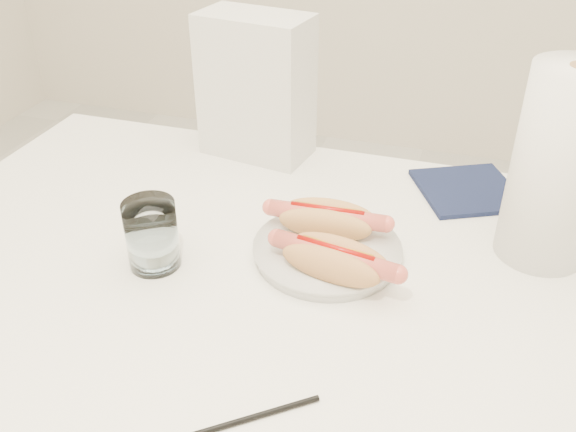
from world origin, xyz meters
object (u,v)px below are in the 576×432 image
(hotdog_right, at_px, (335,260))
(plate, at_px, (327,252))
(paper_towel_roll, at_px, (559,167))
(hotdog_left, at_px, (327,220))
(napkin_box, at_px, (256,87))
(water_glass, at_px, (152,235))
(table, at_px, (295,320))

(hotdog_right, bearing_deg, plate, 123.51)
(hotdog_right, xyz_separation_m, paper_towel_roll, (0.25, 0.15, 0.10))
(hotdog_left, bearing_deg, hotdog_right, -71.77)
(plate, bearing_deg, napkin_box, 125.96)
(hotdog_right, relative_size, water_glass, 1.76)
(hotdog_left, relative_size, hotdog_right, 0.98)
(hotdog_right, bearing_deg, napkin_box, 134.36)
(hotdog_left, xyz_separation_m, paper_towel_roll, (0.29, 0.06, 0.10))
(water_glass, xyz_separation_m, paper_towel_roll, (0.50, 0.18, 0.09))
(table, xyz_separation_m, water_glass, (-0.20, -0.01, 0.11))
(table, distance_m, water_glass, 0.22)
(hotdog_right, bearing_deg, table, -146.32)
(table, bearing_deg, hotdog_right, 23.46)
(napkin_box, bearing_deg, water_glass, -83.34)
(hotdog_right, distance_m, napkin_box, 0.41)
(hotdog_left, xyz_separation_m, water_glass, (-0.21, -0.12, 0.01))
(hotdog_left, xyz_separation_m, hotdog_right, (0.03, -0.09, 0.00))
(table, height_order, hotdog_left, hotdog_left)
(table, distance_m, napkin_box, 0.43)
(hotdog_right, relative_size, paper_towel_roll, 0.63)
(water_glass, bearing_deg, plate, 21.26)
(plate, distance_m, hotdog_left, 0.05)
(hotdog_right, height_order, paper_towel_roll, paper_towel_roll)
(plate, xyz_separation_m, paper_towel_roll, (0.28, 0.10, 0.13))
(plate, height_order, hotdog_right, hotdog_right)
(napkin_box, bearing_deg, hotdog_left, -42.27)
(table, bearing_deg, plate, 72.63)
(water_glass, height_order, paper_towel_roll, paper_towel_roll)
(table, distance_m, hotdog_right, 0.11)
(plate, height_order, napkin_box, napkin_box)
(table, relative_size, napkin_box, 4.86)
(paper_towel_roll, bearing_deg, table, -150.03)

